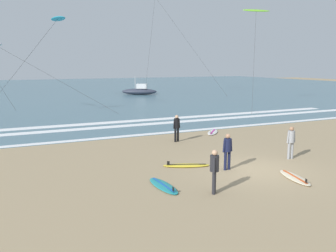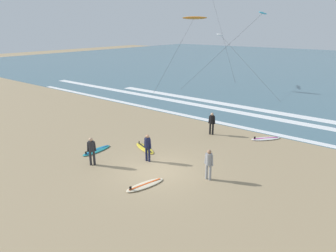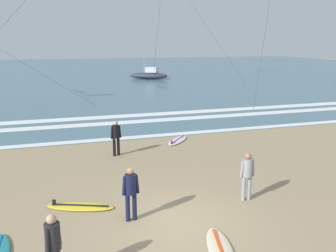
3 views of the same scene
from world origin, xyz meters
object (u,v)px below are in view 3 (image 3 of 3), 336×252
surfboard_foreground_flat (221,250)px  surfer_background_far (53,243)px  surfboard_right_spare (80,207)px  surfer_left_near (131,189)px  offshore_boat (149,75)px  surfer_foreground_main (247,172)px  surfer_mid_group (116,135)px  surfboard_left_pile (178,140)px

surfboard_foreground_flat → surfer_background_far: bearing=-179.2°
surfboard_right_spare → surfboard_foreground_flat: size_ratio=1.00×
surfer_background_far → surfer_left_near: same height
surfer_left_near → surfboard_foreground_flat: (1.77, -2.20, -0.91)m
surfer_background_far → offshore_boat: 42.08m
surfer_foreground_main → surfboard_foreground_flat: bearing=-130.1°
surfer_background_far → surfer_left_near: (2.08, 2.25, 0.00)m
surfer_background_far → offshore_boat: (12.25, 40.26, -0.40)m
surfer_foreground_main → surfboard_right_spare: surfer_foreground_main is taller
surfer_left_near → surfboard_right_spare: surfer_left_near is taller
surfer_mid_group → surfboard_right_spare: bearing=-111.5°
surfer_mid_group → surfer_foreground_main: bearing=-61.0°
surfboard_left_pile → surfboard_foreground_flat: size_ratio=0.91×
surfer_foreground_main → surfboard_foreground_flat: surfer_foreground_main is taller
surfboard_foreground_flat → surfboard_left_pile: bearing=77.3°
surfer_left_near → surfboard_right_spare: size_ratio=0.74×
surfer_left_near → surfer_foreground_main: bearing=3.5°
surfboard_right_spare → surfboard_foreground_flat: 4.64m
surfer_mid_group → surfboard_foreground_flat: bearing=-81.7°
surfer_mid_group → offshore_boat: size_ratio=0.30×
surfer_foreground_main → surfboard_left_pile: (0.14, 7.32, -0.91)m
offshore_boat → surfboard_foreground_flat: bearing=-101.8°
surfer_left_near → surfboard_left_pile: surfer_left_near is taller
surfboard_left_pile → surfer_background_far: bearing=-121.7°
surfer_foreground_main → surfer_left_near: bearing=-176.5°
surfer_background_far → surfboard_foreground_flat: bearing=0.8°
surfer_background_far → surfboard_right_spare: size_ratio=0.74×
surfer_foreground_main → offshore_boat: offshore_boat is taller
surfer_background_far → surfboard_right_spare: (0.72, 3.48, -0.91)m
surfer_foreground_main → surfboard_right_spare: bearing=169.2°
surfboard_right_spare → offshore_boat: 38.55m
surfboard_left_pile → surfboard_right_spare: 8.27m
surfer_foreground_main → surfer_mid_group: bearing=119.0°
surfer_left_near → surfboard_foreground_flat: 2.97m
surfer_background_far → surfboard_right_spare: surfer_background_far is taller
surfer_background_far → surfer_foreground_main: size_ratio=1.00×
surfer_background_far → surfer_foreground_main: (5.91, 2.49, 0.00)m
surfboard_right_spare → offshore_boat: offshore_boat is taller
surfboard_right_spare → surfboard_foreground_flat: bearing=-47.6°
surfer_background_far → surfboard_left_pile: 11.56m
surfer_left_near → surfer_foreground_main: (3.82, 0.24, 0.00)m
surfer_left_near → surfer_foreground_main: same height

